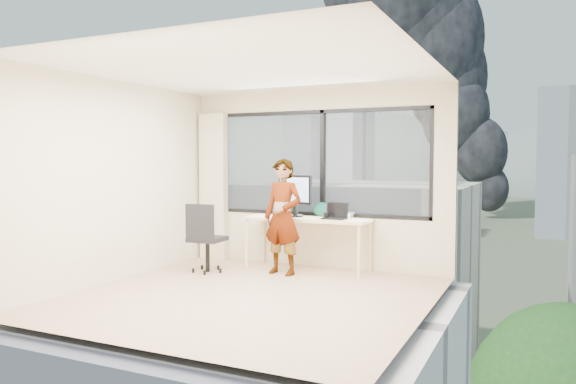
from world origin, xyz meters
The scene contains 24 objects.
floor centered at (0.00, 0.00, 0.00)m, with size 4.00×4.00×0.01m, color tan.
ceiling centered at (0.00, 0.00, 2.60)m, with size 4.00×4.00×0.01m, color white.
wall_front centered at (0.00, -2.00, 1.30)m, with size 4.00×0.01×2.60m, color beige.
wall_left centered at (-2.00, 0.00, 1.30)m, with size 0.01×4.00×2.60m, color beige.
wall_right centered at (2.00, 0.00, 1.30)m, with size 0.01×4.00×2.60m, color beige.
window_wall centered at (0.05, 2.00, 1.52)m, with size 3.30×0.16×1.55m, color black, non-canonical shape.
curtain centered at (-1.72, 1.88, 1.15)m, with size 0.45×0.14×2.30m, color beige.
desk centered at (0.00, 1.66, 0.38)m, with size 1.80×0.60×0.75m, color beige.
chair centered at (-1.21, 0.92, 0.49)m, with size 0.50×0.50×0.99m, color black, non-canonical shape.
person centered at (-0.18, 1.23, 0.79)m, with size 0.58×0.38×1.59m, color #2D2D33.
monitor centered at (-0.23, 1.73, 1.06)m, with size 0.61×0.13×0.61m, color black, non-canonical shape.
game_console centered at (0.43, 1.90, 0.79)m, with size 0.30×0.25×0.07m, color white.
laptop centered at (0.41, 1.64, 0.85)m, with size 0.32×0.34×0.21m, color black, non-canonical shape.
cellphone centered at (-0.29, 1.59, 0.76)m, with size 0.12×0.05×0.01m, color black.
pen_cup centered at (0.30, 1.62, 0.80)m, with size 0.07×0.07×0.09m, color black.
handbag centered at (0.13, 1.89, 0.85)m, with size 0.27×0.14×0.21m, color #0D5346.
exterior_ground centered at (0.00, 120.00, -14.00)m, with size 400.00×400.00×0.04m, color #515B3D.
near_bldg_a centered at (-9.00, 30.00, -7.00)m, with size 16.00×12.00×14.00m, color #F4ECCD.
far_tower_a centered at (-35.00, 95.00, 0.00)m, with size 14.00×14.00×28.00m, color silver.
far_tower_b centered at (8.00, 120.00, 1.00)m, with size 13.00×13.00×30.00m, color silver.
far_tower_d centered at (-60.00, 150.00, -3.00)m, with size 16.00×14.00×22.00m, color silver.
hill_a centered at (-120.00, 320.00, -14.00)m, with size 288.00×216.00×90.00m, color slate.
tree_a centered at (-16.00, 22.00, -10.00)m, with size 7.00×7.00×8.00m, color #1B521C, non-canonical shape.
smoke_plume_a centered at (-10.00, 150.00, 39.00)m, with size 40.00×24.00×90.00m, color black, non-canonical shape.
Camera 1 is at (3.05, -5.52, 1.57)m, focal length 34.27 mm.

